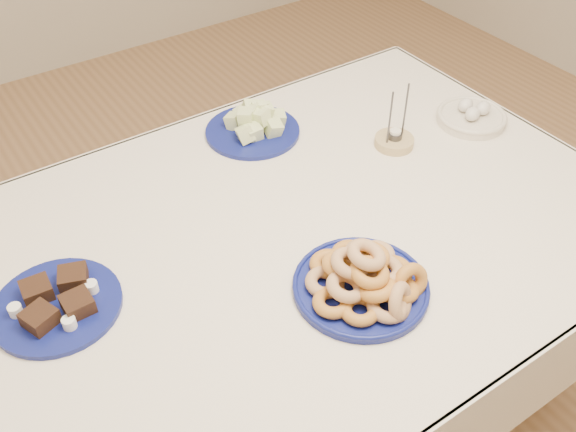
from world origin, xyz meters
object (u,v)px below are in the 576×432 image
object	(u,v)px
melon_plate	(254,125)
brownie_plate	(57,303)
candle_holder	(394,140)
egg_bowl	(472,116)
dining_table	(276,269)
donut_platter	(364,280)

from	to	relation	value
melon_plate	brownie_plate	size ratio (longest dim) A/B	1.09
candle_holder	egg_bowl	size ratio (longest dim) A/B	0.72
dining_table	donut_platter	world-z (taller)	donut_platter
melon_plate	candle_holder	bearing A→B (deg)	-42.94
dining_table	egg_bowl	xyz separation A→B (m)	(0.72, 0.08, 0.13)
donut_platter	melon_plate	world-z (taller)	donut_platter
donut_platter	melon_plate	size ratio (longest dim) A/B	1.24
dining_table	brownie_plate	distance (m)	0.50
dining_table	melon_plate	world-z (taller)	melon_plate
egg_bowl	dining_table	bearing A→B (deg)	-173.24
dining_table	brownie_plate	xyz separation A→B (m)	(-0.48, 0.07, 0.12)
dining_table	donut_platter	bearing A→B (deg)	-75.80
dining_table	melon_plate	size ratio (longest dim) A/B	5.80
melon_plate	donut_platter	bearing A→B (deg)	-101.05
dining_table	candle_holder	xyz separation A→B (m)	(0.46, 0.12, 0.12)
melon_plate	candle_holder	xyz separation A→B (m)	(0.28, -0.26, -0.01)
donut_platter	egg_bowl	size ratio (longest dim) A/B	1.50
donut_platter	egg_bowl	world-z (taller)	donut_platter
brownie_plate	candle_holder	distance (m)	0.94
brownie_plate	egg_bowl	distance (m)	1.20
dining_table	egg_bowl	bearing A→B (deg)	6.76
donut_platter	candle_holder	size ratio (longest dim) A/B	2.08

